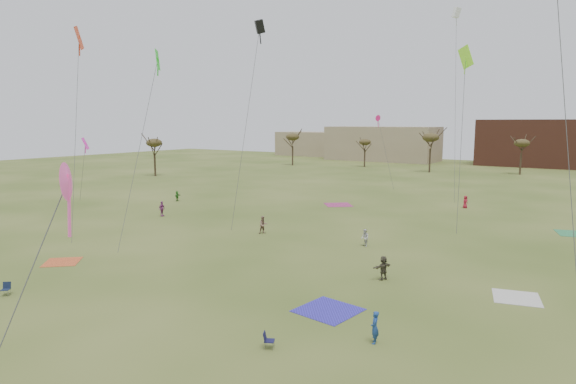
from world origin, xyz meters
The scene contains 20 objects.
ground centered at (0.00, 0.00, 0.00)m, with size 260.00×260.00×0.00m, color #374C17.
flyer_near_right centered at (13.10, 0.48, 0.86)m, with size 0.62×0.41×1.71m, color navy.
spectator_fore_b centered at (-6.71, 17.45, 0.90)m, with size 0.88×0.68×1.81m, color #886657.
spectator_fore_c centered at (9.42, 10.35, 0.89)m, with size 1.65×0.52×1.78m, color #4D4637.
spectator_mid_d centered at (-22.50, 18.04, 0.92)m, with size 1.08×0.45×1.84m, color #973E87.
spectator_mid_e centered at (4.23, 18.41, 0.81)m, with size 0.79×0.61×1.62m, color silver.
flyer_far_a centered at (-29.51, 27.23, 0.72)m, with size 1.34×0.43×1.45m, color #347A28.
flyer_far_b centered at (6.74, 44.43, 0.83)m, with size 0.81×0.53×1.66m, color #A31C2F.
blanket_red centered at (-14.21, -0.04, 0.00)m, with size 2.66×2.66×0.03m, color #D5592A.
blanket_blue centered at (8.95, 3.01, 0.00)m, with size 3.37×3.37×0.03m, color #322AB7.
blanket_cream centered at (18.13, 11.72, 0.00)m, with size 2.85×2.85×0.03m, color silver.
blanket_plum centered at (-8.52, 37.26, 0.00)m, with size 3.51×3.51×0.03m, color #A03168.
blanket_olive centered at (19.97, 35.10, 0.00)m, with size 3.28×3.28×0.03m, color #308650.
camp_chair_left centered at (-10.02, -6.56, 0.26)m, with size 0.73×0.74×0.87m.
camp_chair_center centered at (8.92, -3.07, 0.26)m, with size 0.72×0.70×0.87m.
kites_aloft centered at (1.98, 24.15, 19.03)m, with size 68.71×66.62×25.78m.
tree_line centered at (-2.85, 79.12, 7.09)m, with size 117.44×49.32×8.91m.
building_tan centered at (-35.00, 115.00, 5.00)m, with size 32.00×14.00×10.00m, color #937F60.
building_brick centered at (5.00, 120.00, 6.00)m, with size 26.00×16.00×12.00m, color brown.
building_tan_west centered at (-65.00, 122.00, 4.00)m, with size 20.00×12.00×8.00m, color #937F60.
Camera 1 is at (22.65, -21.89, 11.36)m, focal length 30.41 mm.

